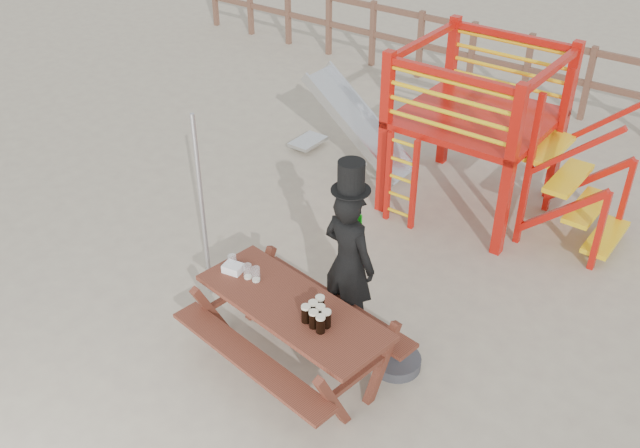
% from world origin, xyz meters
% --- Properties ---
extents(ground, '(60.00, 60.00, 0.00)m').
position_xyz_m(ground, '(0.00, 0.00, 0.00)').
color(ground, tan).
rests_on(ground, ground).
extents(back_fence, '(15.09, 0.09, 1.20)m').
position_xyz_m(back_fence, '(0.00, 7.00, 0.74)').
color(back_fence, brown).
rests_on(back_fence, ground).
extents(playground_fort, '(4.71, 1.84, 2.10)m').
position_xyz_m(playground_fort, '(0.12, 3.58, 1.07)').
color(playground_fort, red).
rests_on(playground_fort, ground).
extents(picnic_table, '(2.09, 1.58, 0.74)m').
position_xyz_m(picnic_table, '(0.25, -0.07, 0.47)').
color(picnic_table, brown).
rests_on(picnic_table, ground).
extents(man_with_hat, '(0.63, 0.45, 1.91)m').
position_xyz_m(man_with_hat, '(0.35, 0.67, 0.86)').
color(man_with_hat, black).
rests_on(man_with_hat, ground).
extents(metal_pole, '(0.05, 0.05, 2.10)m').
position_xyz_m(metal_pole, '(-1.18, 0.27, 1.05)').
color(metal_pole, '#B2B2B7').
rests_on(metal_pole, ground).
extents(parasol_base, '(0.48, 0.48, 0.20)m').
position_xyz_m(parasol_base, '(1.04, 0.50, 0.06)').
color(parasol_base, '#36363B').
rests_on(parasol_base, ground).
extents(paper_bag, '(0.20, 0.17, 0.08)m').
position_xyz_m(paper_bag, '(-0.51, -0.02, 0.78)').
color(paper_bag, white).
rests_on(paper_bag, picnic_table).
extents(stout_pints, '(0.27, 0.29, 0.17)m').
position_xyz_m(stout_pints, '(0.57, -0.13, 0.83)').
color(stout_pints, black).
rests_on(stout_pints, picnic_table).
extents(empty_glasses, '(0.39, 0.11, 0.15)m').
position_xyz_m(empty_glasses, '(-0.38, -0.00, 0.81)').
color(empty_glasses, silver).
rests_on(empty_glasses, picnic_table).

